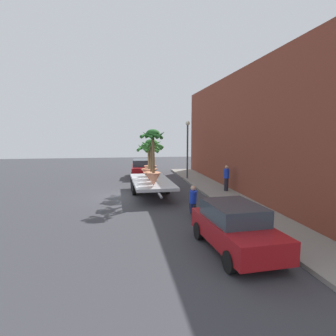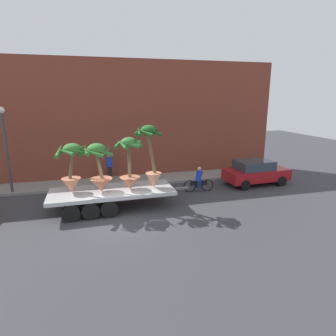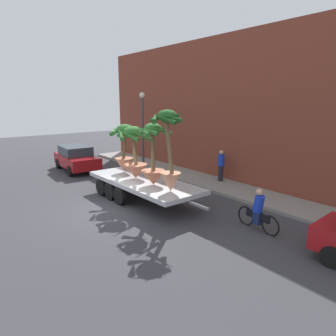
{
  "view_description": "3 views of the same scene",
  "coord_description": "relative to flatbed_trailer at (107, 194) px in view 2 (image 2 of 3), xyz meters",
  "views": [
    {
      "loc": [
        17.7,
        -0.18,
        3.91
      ],
      "look_at": [
        0.87,
        2.57,
        1.86
      ],
      "focal_mm": 30.36,
      "sensor_mm": 36.0,
      "label": 1
    },
    {
      "loc": [
        -0.85,
        -12.1,
        5.48
      ],
      "look_at": [
        2.97,
        2.58,
        1.69
      ],
      "focal_mm": 30.38,
      "sensor_mm": 36.0,
      "label": 2
    },
    {
      "loc": [
        11.01,
        -5.67,
        4.55
      ],
      "look_at": [
        1.47,
        1.81,
        1.81
      ],
      "focal_mm": 32.55,
      "sensor_mm": 36.0,
      "label": 3
    }
  ],
  "objects": [
    {
      "name": "ground_plane",
      "position": [
        0.42,
        -1.66,
        -0.77
      ],
      "size": [
        60.0,
        60.0,
        0.0
      ],
      "primitive_type": "plane",
      "color": "#38383D"
    },
    {
      "name": "sidewalk",
      "position": [
        0.42,
        4.44,
        -0.69
      ],
      "size": [
        24.0,
        2.2,
        0.15
      ],
      "primitive_type": "cube",
      "color": "gray",
      "rests_on": "ground"
    },
    {
      "name": "building_facade",
      "position": [
        0.42,
        6.14,
        3.2
      ],
      "size": [
        24.0,
        1.2,
        7.93
      ],
      "primitive_type": "cube",
      "color": "brown",
      "rests_on": "ground"
    },
    {
      "name": "flatbed_trailer",
      "position": [
        0.0,
        0.0,
        0.0
      ],
      "size": [
        7.11,
        2.51,
        0.98
      ],
      "color": "#B7BABF",
      "rests_on": "ground"
    },
    {
      "name": "potted_palm_rear",
      "position": [
        -0.3,
        -0.08,
        1.36
      ],
      "size": [
        1.65,
        1.73,
        2.39
      ],
      "color": "#B26647",
      "rests_on": "flatbed_trailer"
    },
    {
      "name": "potted_palm_middle",
      "position": [
        1.17,
        -0.08,
        1.43
      ],
      "size": [
        1.52,
        1.44,
        2.63
      ],
      "color": "#B26647",
      "rests_on": "flatbed_trailer"
    },
    {
      "name": "potted_palm_front",
      "position": [
        2.24,
        -0.09,
        1.87
      ],
      "size": [
        1.41,
        1.5,
        3.19
      ],
      "color": "tan",
      "rests_on": "flatbed_trailer"
    },
    {
      "name": "potted_palm_extra",
      "position": [
        -1.58,
        0.15,
        1.46
      ],
      "size": [
        1.6,
        1.66,
        2.4
      ],
      "color": "#C17251",
      "rests_on": "flatbed_trailer"
    },
    {
      "name": "cyclist",
      "position": [
        5.41,
        1.43,
        -0.1
      ],
      "size": [
        1.84,
        0.38,
        1.54
      ],
      "color": "black",
      "rests_on": "ground"
    },
    {
      "name": "parked_car",
      "position": [
        9.44,
        1.85,
        0.06
      ],
      "size": [
        4.19,
        2.08,
        1.58
      ],
      "color": "maroon",
      "rests_on": "ground"
    },
    {
      "name": "pedestrian_near_gate",
      "position": [
        0.43,
        4.98,
        0.27
      ],
      "size": [
        0.36,
        0.36,
        1.71
      ],
      "color": "black",
      "rests_on": "sidewalk"
    },
    {
      "name": "street_lamp",
      "position": [
        -5.23,
        3.64,
        2.46
      ],
      "size": [
        0.36,
        0.36,
        4.83
      ],
      "color": "#383D42",
      "rests_on": "sidewalk"
    }
  ]
}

